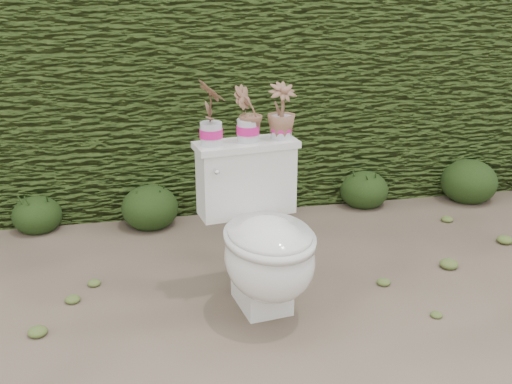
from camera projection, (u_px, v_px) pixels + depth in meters
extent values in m
plane|color=#816D59|center=(242.00, 294.00, 3.26)|extent=(60.00, 60.00, 0.00)
cube|color=#425B1E|center=(199.00, 80.00, 4.45)|extent=(8.00, 1.00, 1.60)
cube|color=silver|center=(262.00, 287.00, 3.13)|extent=(0.26, 0.33, 0.20)
ellipsoid|color=silver|center=(269.00, 258.00, 2.97)|extent=(0.48, 0.57, 0.39)
cube|color=silver|center=(246.00, 181.00, 3.16)|extent=(0.49, 0.24, 0.34)
cube|color=silver|center=(246.00, 145.00, 3.09)|extent=(0.52, 0.26, 0.03)
cylinder|color=silver|center=(215.00, 170.00, 2.98)|extent=(0.03, 0.06, 0.02)
sphere|color=silver|center=(217.00, 172.00, 2.95)|extent=(0.03, 0.03, 0.03)
imported|color=#1F6626|center=(211.00, 114.00, 2.98)|extent=(0.15, 0.18, 0.30)
imported|color=#1F6626|center=(248.00, 116.00, 3.05)|extent=(0.16, 0.14, 0.26)
imported|color=#1F6626|center=(281.00, 113.00, 3.10)|extent=(0.17, 0.17, 0.26)
ellipsoid|color=#273C15|center=(37.00, 211.00, 3.99)|extent=(0.31, 0.31, 0.24)
ellipsoid|color=#273C15|center=(150.00, 204.00, 4.05)|extent=(0.36, 0.36, 0.29)
ellipsoid|color=#273C15|center=(254.00, 188.00, 4.24)|extent=(0.43, 0.43, 0.34)
ellipsoid|color=#273C15|center=(364.00, 186.00, 4.39)|extent=(0.33, 0.33, 0.26)
ellipsoid|color=#273C15|center=(469.00, 178.00, 4.48)|extent=(0.39, 0.39, 0.31)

